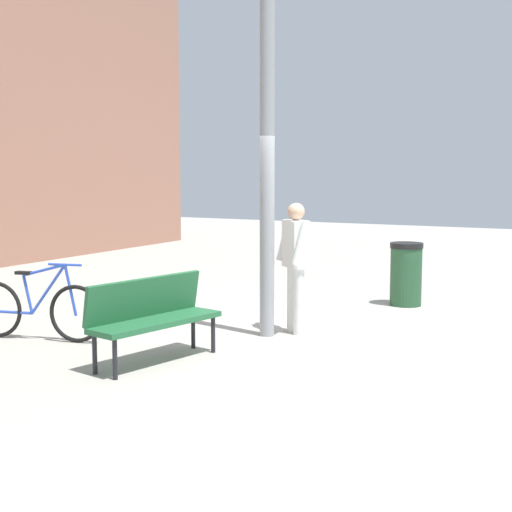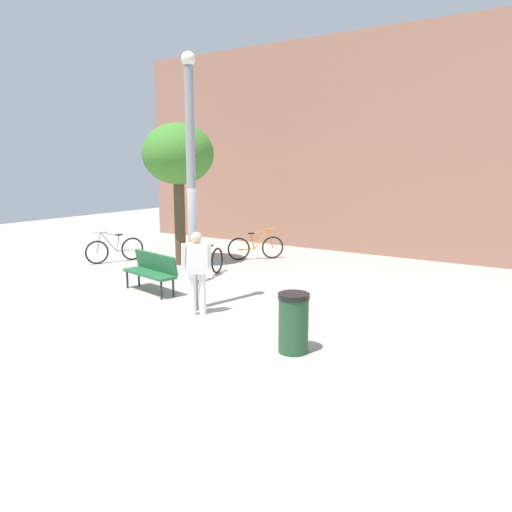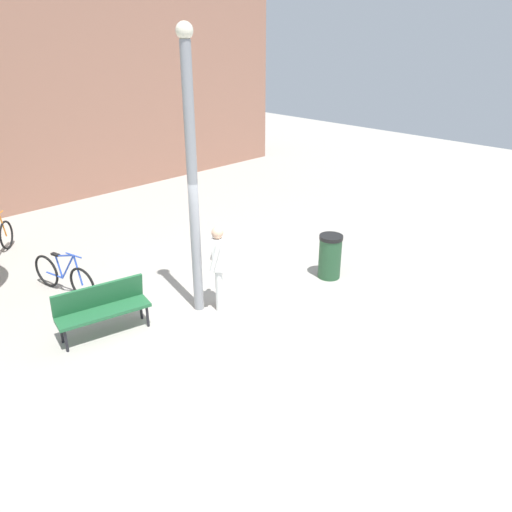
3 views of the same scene
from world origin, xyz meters
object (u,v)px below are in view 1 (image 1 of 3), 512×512
at_px(park_bench, 152,312).
at_px(person_by_lamppost, 295,258).
at_px(bicycle_blue, 36,309).
at_px(trash_bin, 406,274).
at_px(lamppost, 267,119).

bearing_deg(park_bench, person_by_lamppost, -20.97).
height_order(person_by_lamppost, bicycle_blue, person_by_lamppost).
distance_m(park_bench, bicycle_blue, 1.88).
xyz_separation_m(park_bench, trash_bin, (4.59, -1.47, -0.06)).
bearing_deg(park_bench, bicycle_blue, 84.48).
bearing_deg(bicycle_blue, lamppost, -57.17).
relative_size(park_bench, bicycle_blue, 0.94).
xyz_separation_m(park_bench, bicycle_blue, (0.18, 1.87, -0.16)).
xyz_separation_m(person_by_lamppost, trash_bin, (2.56, -0.69, -0.48)).
relative_size(park_bench, trash_bin, 1.71).
height_order(person_by_lamppost, trash_bin, person_by_lamppost).
bearing_deg(bicycle_blue, trash_bin, -37.04).
bearing_deg(lamppost, park_bench, 162.95).
xyz_separation_m(lamppost, trash_bin, (2.87, -0.94, -2.22)).
bearing_deg(lamppost, bicycle_blue, 122.83).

